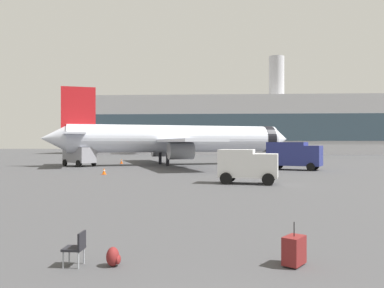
% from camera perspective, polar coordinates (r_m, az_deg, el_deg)
% --- Properties ---
extents(airplane_at_gate, '(34.66, 31.72, 10.50)m').
position_cam_1_polar(airplane_at_gate, '(55.53, -2.35, 0.73)').
color(airplane_at_gate, silver).
rests_on(airplane_at_gate, ground).
extents(airplane_taxiing, '(22.07, 24.00, 7.48)m').
position_cam_1_polar(airplane_taxiing, '(114.52, -12.47, -0.11)').
color(airplane_taxiing, silver).
rests_on(airplane_taxiing, ground).
extents(service_truck, '(5.10, 4.75, 2.90)m').
position_cam_1_polar(service_truck, '(54.29, -16.10, -1.43)').
color(service_truck, gray).
rests_on(service_truck, ground).
extents(fuel_truck, '(6.45, 4.75, 3.20)m').
position_cam_1_polar(fuel_truck, '(46.78, 14.55, -1.48)').
color(fuel_truck, navy).
rests_on(fuel_truck, ground).
extents(cargo_van, '(4.70, 3.03, 2.60)m').
position_cam_1_polar(cargo_van, '(30.09, 8.04, -2.98)').
color(cargo_van, white).
rests_on(cargo_van, ground).
extents(safety_cone_near, '(0.44, 0.44, 0.68)m').
position_cam_1_polar(safety_cone_near, '(39.47, -12.66, -3.86)').
color(safety_cone_near, '#F2590C').
rests_on(safety_cone_near, ground).
extents(safety_cone_mid, '(0.44, 0.44, 0.60)m').
position_cam_1_polar(safety_cone_mid, '(48.38, 17.50, -3.18)').
color(safety_cone_mid, '#F2590C').
rests_on(safety_cone_mid, ground).
extents(safety_cone_far, '(0.44, 0.44, 0.74)m').
position_cam_1_polar(safety_cone_far, '(59.57, -10.21, -2.48)').
color(safety_cone_far, '#F2590C').
rests_on(safety_cone_far, ground).
extents(rolling_suitcase, '(0.69, 0.75, 1.10)m').
position_cam_1_polar(rolling_suitcase, '(10.52, 14.61, -14.70)').
color(rolling_suitcase, maroon).
rests_on(rolling_suitcase, ground).
extents(traveller_backpack, '(0.36, 0.40, 0.48)m').
position_cam_1_polar(traveller_backpack, '(10.40, -11.36, -15.79)').
color(traveller_backpack, maroon).
rests_on(traveller_backpack, ground).
extents(gate_chair, '(0.49, 0.49, 0.86)m').
position_cam_1_polar(gate_chair, '(10.55, -16.41, -14.06)').
color(gate_chair, black).
rests_on(gate_chair, ground).
extents(terminal_building, '(93.25, 17.22, 28.41)m').
position_cam_1_polar(terminal_building, '(116.22, 6.75, 2.72)').
color(terminal_building, '#B2B2B7').
rests_on(terminal_building, ground).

